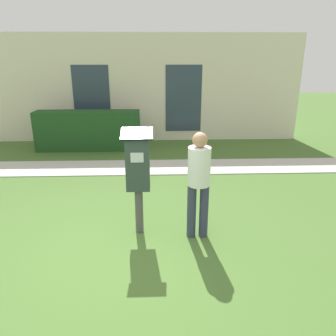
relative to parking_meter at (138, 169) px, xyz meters
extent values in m
plane|color=#476B2D|center=(-0.27, -0.50, -1.02)|extent=(40.00, 40.00, 0.00)
cube|color=beige|center=(-0.27, 3.03, -1.01)|extent=(12.00, 1.10, 0.02)
cube|color=beige|center=(-0.27, 5.86, 0.58)|extent=(10.00, 0.24, 3.20)
cube|color=#2D3D4C|center=(-1.67, 5.73, 0.28)|extent=(1.10, 0.02, 2.00)
cube|color=#2D3D4C|center=(1.13, 5.73, 0.28)|extent=(1.10, 0.02, 2.00)
cylinder|color=#4C4C4C|center=(0.00, 0.00, -0.67)|extent=(0.12, 0.12, 0.70)
cube|color=#2D3D38|center=(0.00, 0.00, 0.08)|extent=(0.34, 0.22, 0.80)
cube|color=silver|center=(0.00, -0.12, 0.20)|extent=(0.18, 0.01, 0.14)
cube|color=black|center=(0.00, 0.00, 0.51)|extent=(0.44, 0.31, 0.12)
cylinder|color=#333851|center=(0.77, -0.16, -0.61)|extent=(0.13, 0.13, 0.82)
cylinder|color=#333851|center=(0.95, -0.16, -0.61)|extent=(0.13, 0.13, 0.82)
cylinder|color=white|center=(0.86, -0.16, 0.08)|extent=(0.32, 0.32, 0.55)
sphere|color=tan|center=(0.86, -0.16, 0.46)|extent=(0.21, 0.21, 0.21)
cylinder|color=white|center=(-1.45, 4.77, -0.81)|extent=(0.03, 0.03, 0.42)
cylinder|color=white|center=(-1.07, 4.77, -0.81)|extent=(0.03, 0.03, 0.42)
cylinder|color=white|center=(-1.45, 5.15, -0.81)|extent=(0.03, 0.03, 0.42)
cylinder|color=white|center=(-1.07, 5.15, -0.81)|extent=(0.03, 0.03, 0.42)
cube|color=white|center=(-1.26, 4.96, -0.58)|extent=(0.44, 0.44, 0.04)
cube|color=white|center=(-1.26, 5.17, -0.34)|extent=(0.44, 0.04, 0.44)
cylinder|color=white|center=(-0.54, 4.74, -0.81)|extent=(0.03, 0.03, 0.42)
cylinder|color=white|center=(-0.16, 4.74, -0.81)|extent=(0.03, 0.03, 0.42)
cylinder|color=white|center=(-0.54, 5.12, -0.81)|extent=(0.03, 0.03, 0.42)
cylinder|color=white|center=(-0.16, 5.12, -0.81)|extent=(0.03, 0.03, 0.42)
cube|color=white|center=(-0.35, 4.93, -0.58)|extent=(0.44, 0.44, 0.04)
cube|color=white|center=(-0.35, 5.13, -0.34)|extent=(0.44, 0.04, 0.44)
cube|color=#1E471E|center=(-1.65, 4.73, -0.47)|extent=(2.89, 0.60, 1.10)
camera|label=1|loc=(0.27, -4.45, 1.53)|focal=35.00mm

